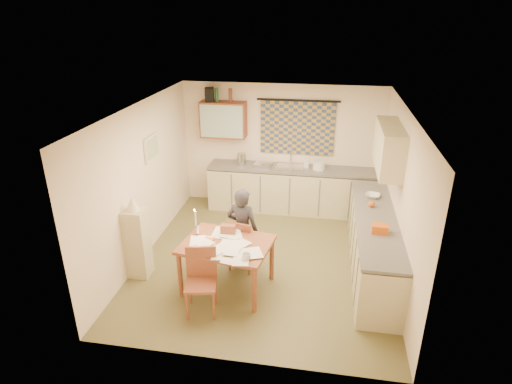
% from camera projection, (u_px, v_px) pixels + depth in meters
% --- Properties ---
extents(floor, '(4.00, 4.50, 0.02)m').
position_uv_depth(floor, '(265.00, 260.00, 7.07)').
color(floor, brown).
rests_on(floor, ground).
extents(ceiling, '(4.00, 4.50, 0.02)m').
position_uv_depth(ceiling, '(266.00, 108.00, 6.07)').
color(ceiling, white).
rests_on(ceiling, floor).
extents(wall_back, '(4.00, 0.02, 2.50)m').
position_uv_depth(wall_back, '(282.00, 146.00, 8.62)').
color(wall_back, '#F9E3C6').
rests_on(wall_back, floor).
extents(wall_front, '(4.00, 0.02, 2.50)m').
position_uv_depth(wall_front, '(234.00, 272.00, 4.53)').
color(wall_front, '#F9E3C6').
rests_on(wall_front, floor).
extents(wall_left, '(0.02, 4.50, 2.50)m').
position_uv_depth(wall_left, '(142.00, 182.00, 6.88)').
color(wall_left, '#F9E3C6').
rests_on(wall_left, floor).
extents(wall_right, '(0.02, 4.50, 2.50)m').
position_uv_depth(wall_right, '(401.00, 199.00, 6.27)').
color(wall_right, '#F9E3C6').
rests_on(wall_right, floor).
extents(window_blind, '(1.45, 0.03, 1.05)m').
position_uv_depth(window_blind, '(297.00, 128.00, 8.38)').
color(window_blind, navy).
rests_on(window_blind, wall_back).
extents(curtain_rod, '(1.60, 0.04, 0.04)m').
position_uv_depth(curtain_rod, '(298.00, 100.00, 8.14)').
color(curtain_rod, black).
rests_on(curtain_rod, wall_back).
extents(wall_cabinet, '(0.90, 0.34, 0.70)m').
position_uv_depth(wall_cabinet, '(223.00, 119.00, 8.41)').
color(wall_cabinet, brown).
rests_on(wall_cabinet, wall_back).
extents(wall_cabinet_glass, '(0.84, 0.02, 0.64)m').
position_uv_depth(wall_cabinet_glass, '(221.00, 122.00, 8.26)').
color(wall_cabinet_glass, '#99B2A5').
rests_on(wall_cabinet_glass, wall_back).
extents(upper_cabinet_right, '(0.34, 1.30, 0.70)m').
position_uv_depth(upper_cabinet_right, '(389.00, 148.00, 6.55)').
color(upper_cabinet_right, '#BFB585').
rests_on(upper_cabinet_right, wall_right).
extents(framed_print, '(0.04, 0.50, 0.40)m').
position_uv_depth(framed_print, '(151.00, 148.00, 7.06)').
color(framed_print, '#EBE4C4').
rests_on(framed_print, wall_left).
extents(print_canvas, '(0.01, 0.42, 0.32)m').
position_uv_depth(print_canvas, '(153.00, 148.00, 7.05)').
color(print_canvas, silver).
rests_on(print_canvas, wall_left).
extents(counter_back, '(3.30, 0.62, 0.92)m').
position_uv_depth(counter_back, '(291.00, 190.00, 8.62)').
color(counter_back, '#BFB585').
rests_on(counter_back, floor).
extents(counter_right, '(0.62, 2.95, 0.92)m').
position_uv_depth(counter_right, '(373.00, 244.00, 6.63)').
color(counter_right, '#BFB585').
rests_on(counter_right, floor).
extents(stove, '(0.56, 0.56, 0.86)m').
position_uv_depth(stove, '(378.00, 275.00, 5.90)').
color(stove, white).
rests_on(stove, floor).
extents(sink, '(0.56, 0.46, 0.10)m').
position_uv_depth(sink, '(290.00, 170.00, 8.45)').
color(sink, silver).
rests_on(sink, counter_back).
extents(tap, '(0.03, 0.03, 0.28)m').
position_uv_depth(tap, '(291.00, 158.00, 8.55)').
color(tap, silver).
rests_on(tap, counter_back).
extents(dish_rack, '(0.38, 0.34, 0.06)m').
position_uv_depth(dish_rack, '(263.00, 165.00, 8.51)').
color(dish_rack, silver).
rests_on(dish_rack, counter_back).
extents(kettle, '(0.20, 0.20, 0.24)m').
position_uv_depth(kettle, '(242.00, 159.00, 8.54)').
color(kettle, silver).
rests_on(kettle, counter_back).
extents(mixing_bowl, '(0.31, 0.31, 0.16)m').
position_uv_depth(mixing_bowl, '(319.00, 165.00, 8.32)').
color(mixing_bowl, white).
rests_on(mixing_bowl, counter_back).
extents(soap_bottle, '(0.12, 0.12, 0.19)m').
position_uv_depth(soap_bottle, '(306.00, 163.00, 8.40)').
color(soap_bottle, white).
rests_on(soap_bottle, counter_back).
extents(bowl, '(0.33, 0.33, 0.06)m').
position_uv_depth(bowl, '(373.00, 196.00, 7.11)').
color(bowl, white).
rests_on(bowl, counter_right).
extents(orange_bag, '(0.23, 0.18, 0.12)m').
position_uv_depth(orange_bag, '(380.00, 229.00, 5.99)').
color(orange_bag, '#D55B11').
rests_on(orange_bag, counter_right).
extents(fruit_orange, '(0.10, 0.10, 0.10)m').
position_uv_depth(fruit_orange, '(372.00, 204.00, 6.76)').
color(fruit_orange, '#D55B11').
rests_on(fruit_orange, counter_right).
extents(speaker, '(0.19, 0.23, 0.26)m').
position_uv_depth(speaker, '(209.00, 95.00, 8.26)').
color(speaker, black).
rests_on(speaker, wall_cabinet).
extents(bottle_green, '(0.07, 0.07, 0.26)m').
position_uv_depth(bottle_green, '(217.00, 95.00, 8.24)').
color(bottle_green, '#195926').
rests_on(bottle_green, wall_cabinet).
extents(bottle_brown, '(0.08, 0.08, 0.26)m').
position_uv_depth(bottle_brown, '(230.00, 95.00, 8.20)').
color(bottle_brown, brown).
rests_on(bottle_brown, wall_cabinet).
extents(dining_table, '(1.36, 1.12, 0.75)m').
position_uv_depth(dining_table, '(227.00, 265.00, 6.22)').
color(dining_table, brown).
rests_on(dining_table, floor).
extents(chair_far, '(0.47, 0.47, 0.87)m').
position_uv_depth(chair_far, '(243.00, 253.00, 6.74)').
color(chair_far, brown).
rests_on(chair_far, floor).
extents(chair_near, '(0.48, 0.48, 0.91)m').
position_uv_depth(chair_near, '(202.00, 293.00, 5.77)').
color(chair_near, brown).
rests_on(chair_near, floor).
extents(person, '(0.61, 0.50, 1.36)m').
position_uv_depth(person, '(242.00, 229.00, 6.59)').
color(person, black).
rests_on(person, floor).
extents(shelf_stand, '(0.32, 0.30, 1.11)m').
position_uv_depth(shelf_stand, '(137.00, 243.00, 6.46)').
color(shelf_stand, '#BFB585').
rests_on(shelf_stand, floor).
extents(lampshade, '(0.20, 0.20, 0.22)m').
position_uv_depth(lampshade, '(132.00, 203.00, 6.19)').
color(lampshade, '#EBE4C4').
rests_on(lampshade, shelf_stand).
extents(letter_rack, '(0.22, 0.11, 0.16)m').
position_uv_depth(letter_rack, '(228.00, 230.00, 6.27)').
color(letter_rack, brown).
rests_on(letter_rack, dining_table).
extents(mug, '(0.15, 0.15, 0.09)m').
position_uv_depth(mug, '(246.00, 257.00, 5.65)').
color(mug, white).
rests_on(mug, dining_table).
extents(magazine, '(0.31, 0.35, 0.02)m').
position_uv_depth(magazine, '(191.00, 245.00, 5.99)').
color(magazine, maroon).
rests_on(magazine, dining_table).
extents(book, '(0.28, 0.33, 0.02)m').
position_uv_depth(book, '(198.00, 241.00, 6.11)').
color(book, '#D55B11').
rests_on(book, dining_table).
extents(orange_box, '(0.14, 0.11, 0.04)m').
position_uv_depth(orange_box, '(197.00, 248.00, 5.90)').
color(orange_box, '#D55B11').
rests_on(orange_box, dining_table).
extents(eyeglasses, '(0.14, 0.07, 0.02)m').
position_uv_depth(eyeglasses, '(229.00, 255.00, 5.76)').
color(eyeglasses, black).
rests_on(eyeglasses, dining_table).
extents(candle_holder, '(0.08, 0.08, 0.18)m').
position_uv_depth(candle_holder, '(198.00, 230.00, 6.25)').
color(candle_holder, silver).
rests_on(candle_holder, dining_table).
extents(candle, '(0.03, 0.03, 0.22)m').
position_uv_depth(candle, '(195.00, 218.00, 6.15)').
color(candle, white).
rests_on(candle, dining_table).
extents(candle_flame, '(0.02, 0.02, 0.02)m').
position_uv_depth(candle_flame, '(194.00, 210.00, 6.12)').
color(candle_flame, '#FFCC66').
rests_on(candle_flame, dining_table).
extents(papers, '(1.14, 1.08, 0.03)m').
position_uv_depth(papers, '(225.00, 244.00, 6.01)').
color(papers, white).
rests_on(papers, dining_table).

